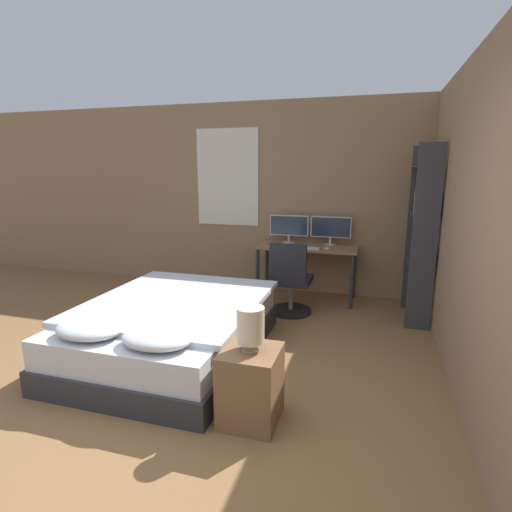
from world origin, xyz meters
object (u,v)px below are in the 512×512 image
at_px(monitor_left, 289,227).
at_px(keyboard, 305,248).
at_px(bedside_lamp, 251,325).
at_px(desk, 307,253).
at_px(bookshelf, 423,227).
at_px(computer_mouse, 327,249).
at_px(bed, 172,328).
at_px(nightstand, 251,386).
at_px(office_chair, 290,285).
at_px(monitor_right, 331,228).

relative_size(monitor_left, keyboard, 1.39).
relative_size(bedside_lamp, keyboard, 0.79).
bearing_deg(bedside_lamp, desk, 91.70).
bearing_deg(keyboard, bookshelf, -10.59).
height_order(desk, computer_mouse, computer_mouse).
bearing_deg(desk, bed, -114.78).
bearing_deg(nightstand, bedside_lamp, 0.00).
relative_size(monitor_left, office_chair, 0.60).
distance_m(nightstand, computer_mouse, 2.72).
bearing_deg(keyboard, monitor_right, 52.04).
bearing_deg(bedside_lamp, keyboard, 91.82).
bearing_deg(bookshelf, keyboard, 169.41).
xyz_separation_m(bed, monitor_left, (0.66, 2.26, 0.71)).
height_order(monitor_left, office_chair, monitor_left).
bearing_deg(keyboard, bedside_lamp, -88.18).
bearing_deg(office_chair, nightstand, -85.52).
height_order(desk, office_chair, office_chair).
height_order(bed, office_chair, office_chair).
distance_m(bed, monitor_left, 2.46).
relative_size(desk, office_chair, 1.48).
height_order(nightstand, bedside_lamp, bedside_lamp).
bearing_deg(bed, bookshelf, 34.71).
xyz_separation_m(nightstand, bedside_lamp, (0.00, 0.00, 0.46)).
height_order(bed, keyboard, keyboard).
relative_size(nightstand, office_chair, 0.59).
bearing_deg(bedside_lamp, computer_mouse, 85.62).
bearing_deg(office_chair, bed, -121.63).
distance_m(desk, monitor_left, 0.48).
xyz_separation_m(monitor_right, computer_mouse, (-0.00, -0.37, -0.21)).
distance_m(bedside_lamp, desk, 2.85).
bearing_deg(office_chair, monitor_right, 65.92).
relative_size(nightstand, monitor_right, 0.98).
xyz_separation_m(nightstand, desk, (-0.08, 2.85, 0.37)).
xyz_separation_m(desk, bookshelf, (1.39, -0.44, 0.48)).
xyz_separation_m(bedside_lamp, monitor_right, (0.21, 3.04, 0.24)).
relative_size(office_chair, bookshelf, 0.45).
bearing_deg(computer_mouse, office_chair, -128.41).
height_order(nightstand, monitor_right, monitor_right).
relative_size(bed, computer_mouse, 29.99).
xyz_separation_m(monitor_left, computer_mouse, (0.58, -0.37, -0.21)).
height_order(computer_mouse, office_chair, office_chair).
bearing_deg(nightstand, computer_mouse, 85.62).
relative_size(desk, computer_mouse, 19.39).
bearing_deg(bookshelf, nightstand, -118.47).
bearing_deg(bookshelf, bedside_lamp, -118.47).
height_order(bedside_lamp, monitor_left, monitor_left).
xyz_separation_m(desk, monitor_left, (-0.29, 0.19, 0.33)).
distance_m(computer_mouse, office_chair, 0.72).
xyz_separation_m(computer_mouse, bookshelf, (1.10, -0.26, 0.37)).
distance_m(monitor_left, bookshelf, 1.80).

